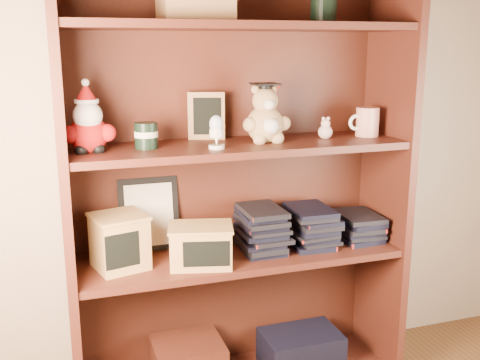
# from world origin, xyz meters

# --- Properties ---
(bookcase) EXTENTS (1.20, 0.35, 1.60)m
(bookcase) POSITION_xyz_m (-0.19, 1.36, 0.78)
(bookcase) COLOR #481F14
(bookcase) RESTS_ON ground
(shelf_lower) EXTENTS (1.14, 0.33, 0.02)m
(shelf_lower) POSITION_xyz_m (-0.19, 1.30, 0.54)
(shelf_lower) COLOR #481F14
(shelf_lower) RESTS_ON ground
(shelf_upper) EXTENTS (1.14, 0.33, 0.02)m
(shelf_upper) POSITION_xyz_m (-0.19, 1.30, 0.94)
(shelf_upper) COLOR #481F14
(shelf_upper) RESTS_ON ground
(santa_plush) EXTENTS (0.17, 0.12, 0.24)m
(santa_plush) POSITION_xyz_m (-0.69, 1.30, 1.04)
(santa_plush) COLOR #A50F0F
(santa_plush) RESTS_ON shelf_upper
(teachers_tin) EXTENTS (0.08, 0.08, 0.08)m
(teachers_tin) POSITION_xyz_m (-0.51, 1.31, 0.99)
(teachers_tin) COLOR black
(teachers_tin) RESTS_ON shelf_upper
(chalkboard_plaque) EXTENTS (0.13, 0.09, 0.17)m
(chalkboard_plaque) POSITION_xyz_m (-0.27, 1.42, 1.03)
(chalkboard_plaque) COLOR #9E7547
(chalkboard_plaque) RESTS_ON shelf_upper
(egg_cup) EXTENTS (0.05, 0.05, 0.11)m
(egg_cup) POSITION_xyz_m (-0.29, 1.23, 1.01)
(egg_cup) COLOR white
(egg_cup) RESTS_ON shelf_upper
(grad_teddy_bear) EXTENTS (0.17, 0.15, 0.21)m
(grad_teddy_bear) POSITION_xyz_m (-0.10, 1.30, 1.03)
(grad_teddy_bear) COLOR tan
(grad_teddy_bear) RESTS_ON shelf_upper
(pink_figurine) EXTENTS (0.05, 0.05, 0.08)m
(pink_figurine) POSITION_xyz_m (0.14, 1.30, 0.98)
(pink_figurine) COLOR beige
(pink_figurine) RESTS_ON shelf_upper
(teacher_mug) EXTENTS (0.12, 0.08, 0.11)m
(teacher_mug) POSITION_xyz_m (0.30, 1.31, 1.00)
(teacher_mug) COLOR silver
(teacher_mug) RESTS_ON shelf_upper
(certificate_frame) EXTENTS (0.21, 0.05, 0.27)m
(certificate_frame) POSITION_xyz_m (-0.49, 1.44, 0.68)
(certificate_frame) COLOR black
(certificate_frame) RESTS_ON shelf_lower
(treats_box) EXTENTS (0.21, 0.21, 0.18)m
(treats_box) POSITION_xyz_m (-0.61, 1.30, 0.64)
(treats_box) COLOR tan
(treats_box) RESTS_ON shelf_lower
(pencils_box) EXTENTS (0.24, 0.20, 0.14)m
(pencils_box) POSITION_xyz_m (-0.35, 1.24, 0.62)
(pencils_box) COLOR tan
(pencils_box) RESTS_ON shelf_lower
(book_stack_left) EXTENTS (0.14, 0.20, 0.16)m
(book_stack_left) POSITION_xyz_m (-0.10, 1.30, 0.63)
(book_stack_left) COLOR black
(book_stack_left) RESTS_ON shelf_lower
(book_stack_mid) EXTENTS (0.14, 0.20, 0.14)m
(book_stack_mid) POSITION_xyz_m (0.09, 1.30, 0.62)
(book_stack_mid) COLOR black
(book_stack_mid) RESTS_ON shelf_lower
(book_stack_right) EXTENTS (0.14, 0.20, 0.10)m
(book_stack_right) POSITION_xyz_m (0.30, 1.30, 0.60)
(book_stack_right) COLOR black
(book_stack_right) RESTS_ON shelf_lower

